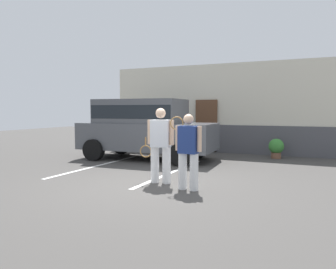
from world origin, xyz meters
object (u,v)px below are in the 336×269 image
at_px(tennis_player_woman, 188,150).
at_px(potted_plant_by_porch, 276,147).
at_px(parked_suv, 145,126).
at_px(tennis_player_man, 160,144).

relative_size(tennis_player_woman, potted_plant_by_porch, 2.33).
xyz_separation_m(parked_suv, tennis_player_man, (2.14, -3.16, -0.25)).
height_order(tennis_player_woman, potted_plant_by_porch, tennis_player_woman).
xyz_separation_m(parked_suv, potted_plant_by_porch, (4.10, 2.04, -0.76)).
xyz_separation_m(parked_suv, tennis_player_woman, (2.97, -3.52, -0.30)).
xyz_separation_m(tennis_player_woman, potted_plant_by_porch, (1.13, 5.56, -0.46)).
relative_size(tennis_player_man, potted_plant_by_porch, 2.51).
relative_size(parked_suv, potted_plant_by_porch, 6.82).
height_order(parked_suv, tennis_player_man, parked_suv).
bearing_deg(tennis_player_man, potted_plant_by_porch, -116.80).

